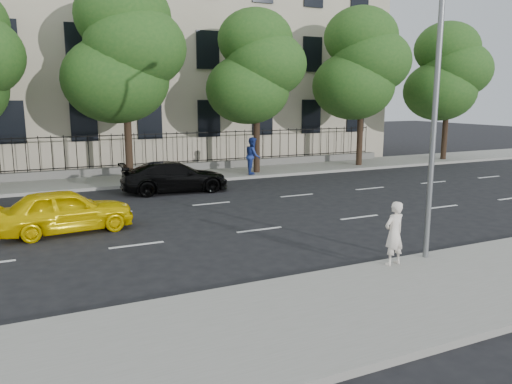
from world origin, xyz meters
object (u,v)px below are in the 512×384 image
Objects in this scene: yellow_taxi at (65,211)px; woman_near at (394,233)px; street_light at (422,61)px; black_sedan at (175,177)px.

woman_near is at bearing -141.50° from yellow_taxi.
yellow_taxi is at bearing -53.09° from woman_near.
woman_near reaches higher than yellow_taxi.
street_light is 11.48m from yellow_taxi.
black_sedan is at bearing 104.57° from street_light.
black_sedan is at bearing -88.29° from woman_near.
black_sedan is at bearing -49.79° from yellow_taxi.
street_light is at bearing -160.80° from black_sedan.
street_light reaches higher than black_sedan.
yellow_taxi is 0.86× the size of black_sedan.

